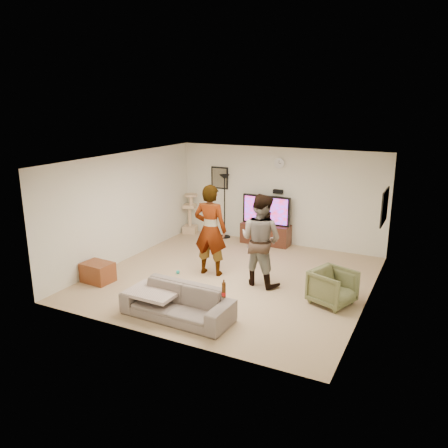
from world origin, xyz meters
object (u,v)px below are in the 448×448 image
at_px(person_left, 210,230).
at_px(person_right, 261,240).
at_px(floor_lamp, 225,207).
at_px(cat_tree, 190,213).
at_px(tv_stand, 266,234).
at_px(tv, 266,210).
at_px(side_table, 98,272).
at_px(sofa, 177,302).
at_px(armchair, 333,287).
at_px(beer_bottle, 224,290).

bearing_deg(person_left, person_right, 172.20).
bearing_deg(floor_lamp, cat_tree, -177.32).
xyz_separation_m(tv_stand, person_right, (0.87, -2.52, 0.67)).
bearing_deg(tv, side_table, -118.82).
xyz_separation_m(person_right, sofa, (-0.70, -2.03, -0.65)).
height_order(floor_lamp, cat_tree, floor_lamp).
bearing_deg(armchair, tv, 61.08).
height_order(armchair, side_table, armchair).
relative_size(tv_stand, person_right, 0.68).
height_order(person_right, side_table, person_right).
height_order(tv_stand, side_table, tv_stand).
relative_size(tv_stand, side_table, 2.10).
bearing_deg(person_left, floor_lamp, -76.12).
distance_m(sofa, armchair, 2.85).
bearing_deg(sofa, beer_bottle, 1.51).
xyz_separation_m(tv, side_table, (-2.16, -3.93, -0.71)).
relative_size(tv_stand, beer_bottle, 5.12).
height_order(sofa, side_table, sofa).
xyz_separation_m(cat_tree, person_left, (2.01, -2.49, 0.41)).
bearing_deg(armchair, beer_bottle, 162.43).
distance_m(tv_stand, sofa, 4.56).
height_order(person_left, armchair, person_left).
relative_size(tv_stand, armchair, 1.77).
bearing_deg(side_table, tv, 61.18).
bearing_deg(beer_bottle, tv_stand, 103.18).
xyz_separation_m(floor_lamp, sofa, (1.40, -4.60, -0.58)).
xyz_separation_m(cat_tree, person_right, (3.16, -2.52, 0.37)).
distance_m(cat_tree, sofa, 5.18).
height_order(person_right, beer_bottle, person_right).
height_order(beer_bottle, armchair, beer_bottle).
height_order(floor_lamp, sofa, floor_lamp).
height_order(tv, beer_bottle, tv).
relative_size(tv, beer_bottle, 5.09).
distance_m(sofa, side_table, 2.42).
distance_m(tv_stand, person_right, 2.75).
bearing_deg(person_left, tv, -102.93).
relative_size(person_left, armchair, 2.72).
distance_m(armchair, side_table, 4.72).
relative_size(sofa, armchair, 2.70).
xyz_separation_m(floor_lamp, beer_bottle, (2.29, -4.60, -0.17)).
height_order(tv_stand, floor_lamp, floor_lamp).
height_order(tv, cat_tree, tv).
bearing_deg(person_right, side_table, 35.28).
height_order(person_left, beer_bottle, person_left).
bearing_deg(tv, person_right, -70.94).
bearing_deg(floor_lamp, tv_stand, -2.11).
relative_size(person_right, sofa, 0.96).
height_order(floor_lamp, beer_bottle, floor_lamp).
bearing_deg(person_left, armchair, 166.98).
bearing_deg(tv_stand, sofa, -87.84).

